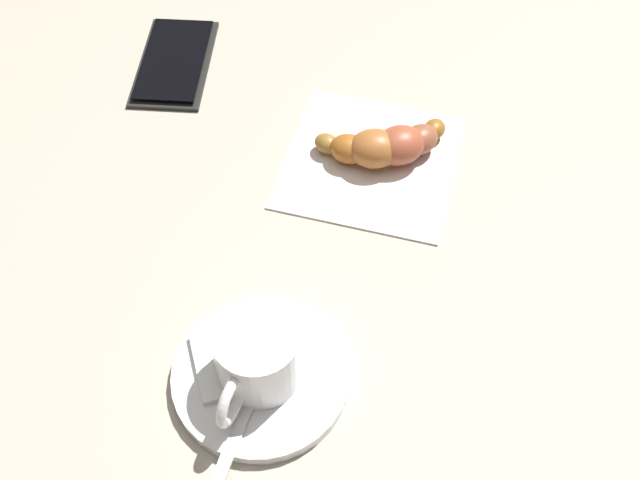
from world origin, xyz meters
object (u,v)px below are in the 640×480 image
espresso_cup (254,356)px  sugar_packet (209,366)px  cell_phone (174,61)px  saucer (258,374)px  teaspoon (268,373)px  croissant (386,145)px  napkin (370,161)px

espresso_cup → sugar_packet: size_ratio=1.54×
sugar_packet → cell_phone: size_ratio=0.40×
saucer → teaspoon: teaspoon is taller
saucer → croissant: size_ratio=1.11×
napkin → cell_phone: size_ratio=1.07×
napkin → croissant: croissant is taller
saucer → teaspoon: 0.01m
espresso_cup → napkin: 0.24m
napkin → croissant: size_ratio=1.32×
saucer → cell_phone: bearing=-147.6°
sugar_packet → cell_phone: bearing=174.7°
teaspoon → napkin: size_ratio=0.84×
sugar_packet → croissant: 0.26m
napkin → espresso_cup: bearing=-7.0°
saucer → sugar_packet: sugar_packet is taller
espresso_cup → croissant: espresso_cup is taller
croissant → cell_phone: (-0.07, -0.23, -0.01)m
saucer → sugar_packet: size_ratio=2.29×
napkin → croissant: (-0.01, 0.01, 0.02)m
cell_phone → napkin: bearing=71.4°
croissant → cell_phone: bearing=-106.1°
saucer → espresso_cup: 0.03m
espresso_cup → croissant: (-0.24, 0.04, -0.02)m
teaspoon → cell_phone: bearing=-146.6°
saucer → sugar_packet: 0.04m
teaspoon → cell_phone: size_ratio=0.90×
espresso_cup → cell_phone: espresso_cup is taller
espresso_cup → teaspoon: espresso_cup is taller
espresso_cup → sugar_packet: (0.01, -0.03, -0.02)m
saucer → napkin: (-0.23, 0.03, -0.00)m
napkin → saucer: bearing=-7.0°
saucer → cell_phone: size_ratio=0.91×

